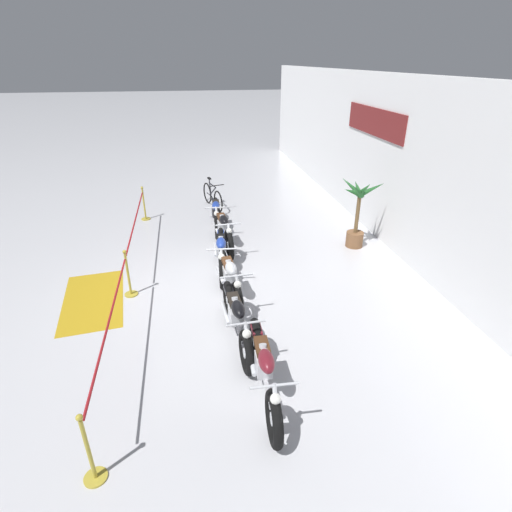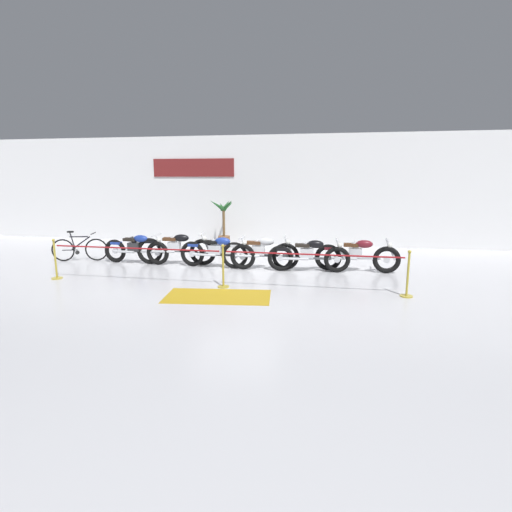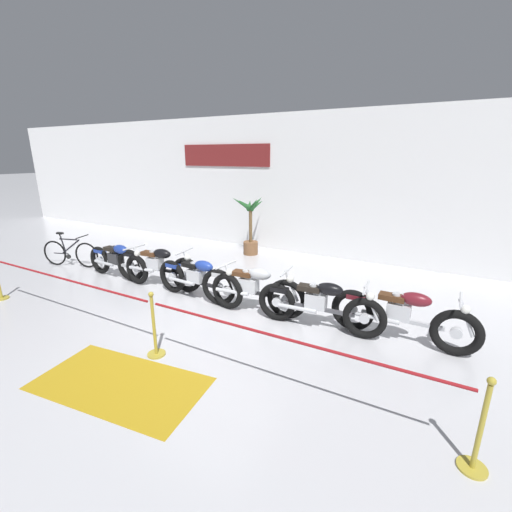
% 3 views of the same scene
% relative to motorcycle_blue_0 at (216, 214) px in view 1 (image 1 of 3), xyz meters
% --- Properties ---
extents(ground_plane, '(120.00, 120.00, 0.00)m').
position_rel_motorcycle_blue_0_xyz_m(ground_plane, '(3.27, -0.62, -0.46)').
color(ground_plane, silver).
extents(back_wall, '(28.00, 0.29, 4.20)m').
position_rel_motorcycle_blue_0_xyz_m(back_wall, '(3.26, 4.51, 1.64)').
color(back_wall, white).
rests_on(back_wall, ground).
extents(motorcycle_blue_0, '(2.18, 0.62, 0.94)m').
position_rel_motorcycle_blue_0_xyz_m(motorcycle_blue_0, '(0.00, 0.00, 0.00)').
color(motorcycle_blue_0, black).
rests_on(motorcycle_blue_0, ground).
extents(motorcycle_black_1, '(2.45, 0.62, 0.98)m').
position_rel_motorcycle_blue_0_xyz_m(motorcycle_black_1, '(1.27, 0.07, 0.03)').
color(motorcycle_black_1, black).
rests_on(motorcycle_black_1, ground).
extents(motorcycle_blue_2, '(2.32, 0.62, 0.95)m').
position_rel_motorcycle_blue_0_xyz_m(motorcycle_blue_2, '(2.60, -0.10, 0.01)').
color(motorcycle_blue_2, black).
rests_on(motorcycle_blue_2, ground).
extents(motorcycle_silver_3, '(2.25, 0.62, 0.97)m').
position_rel_motorcycle_blue_0_xyz_m(motorcycle_silver_3, '(3.86, -0.06, 0.03)').
color(motorcycle_silver_3, black).
rests_on(motorcycle_silver_3, ground).
extents(motorcycle_black_4, '(2.31, 0.62, 0.94)m').
position_rel_motorcycle_blue_0_xyz_m(motorcycle_black_4, '(5.26, -0.10, 0.01)').
color(motorcycle_black_4, black).
rests_on(motorcycle_black_4, ground).
extents(motorcycle_maroon_5, '(2.34, 0.62, 0.95)m').
position_rel_motorcycle_blue_0_xyz_m(motorcycle_maroon_5, '(6.59, 0.12, 0.01)').
color(motorcycle_maroon_5, black).
rests_on(motorcycle_maroon_5, ground).
extents(bicycle, '(1.67, 0.62, 0.96)m').
position_rel_motorcycle_blue_0_xyz_m(bicycle, '(-1.95, 0.04, -0.08)').
color(bicycle, black).
rests_on(bicycle, ground).
extents(potted_palm_left_of_row, '(1.00, 1.06, 1.86)m').
position_rel_motorcycle_blue_0_xyz_m(potted_palm_left_of_row, '(1.83, 3.52, 0.52)').
color(potted_palm_left_of_row, brown).
rests_on(potted_palm_left_of_row, ground).
extents(stanchion_far_left, '(8.77, 0.28, 1.05)m').
position_rel_motorcycle_blue_0_xyz_m(stanchion_far_left, '(1.83, -2.12, 0.26)').
color(stanchion_far_left, gold).
rests_on(stanchion_far_left, ground).
extents(stanchion_mid_left, '(0.28, 0.28, 1.05)m').
position_rel_motorcycle_blue_0_xyz_m(stanchion_mid_left, '(3.33, -2.12, -0.10)').
color(stanchion_mid_left, gold).
rests_on(stanchion_mid_left, ground).
extents(stanchion_mid_right, '(0.28, 0.28, 1.05)m').
position_rel_motorcycle_blue_0_xyz_m(stanchion_mid_right, '(7.54, -2.12, -0.10)').
color(stanchion_mid_right, gold).
rests_on(stanchion_mid_right, ground).
extents(floor_banner, '(2.46, 1.45, 0.01)m').
position_rel_motorcycle_blue_0_xyz_m(floor_banner, '(3.40, -2.88, -0.45)').
color(floor_banner, '#B78E19').
rests_on(floor_banner, ground).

